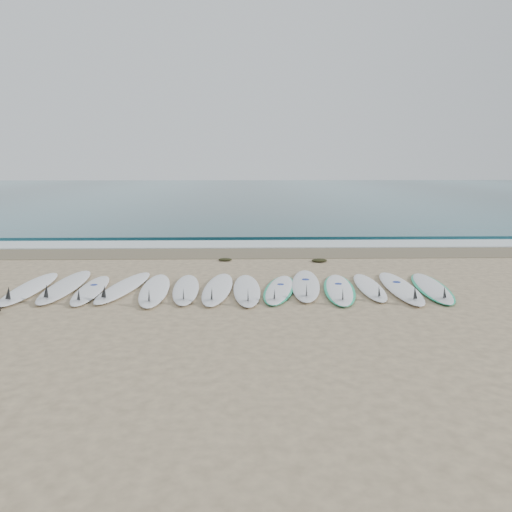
{
  "coord_description": "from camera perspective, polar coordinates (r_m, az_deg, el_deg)",
  "views": [
    {
      "loc": [
        0.27,
        -9.84,
        2.56
      ],
      "look_at": [
        0.53,
        1.54,
        0.4
      ],
      "focal_mm": 35.0,
      "sensor_mm": 36.0,
      "label": 1
    }
  ],
  "objects": [
    {
      "name": "surfboard_2",
      "position": [
        10.45,
        -18.42,
        -3.7
      ],
      "size": [
        0.63,
        2.44,
        0.31
      ],
      "rotation": [
        0.0,
        0.0,
        0.05
      ],
      "color": "white",
      "rests_on": "ground"
    },
    {
      "name": "surfboard_10",
      "position": [
        10.14,
        9.5,
        -3.74
      ],
      "size": [
        0.91,
        2.61,
        0.32
      ],
      "rotation": [
        0.0,
        0.0,
        -0.12
      ],
      "color": "white",
      "rests_on": "ground"
    },
    {
      "name": "ocean",
      "position": [
        42.42,
        -1.67,
        7.3
      ],
      "size": [
        120.0,
        55.0,
        0.03
      ],
      "primitive_type": "cube",
      "color": "#1C505B",
      "rests_on": "ground"
    },
    {
      "name": "surfboard_6",
      "position": [
        10.03,
        -4.43,
        -3.73
      ],
      "size": [
        0.71,
        2.69,
        0.34
      ],
      "rotation": [
        0.0,
        0.0,
        -0.06
      ],
      "color": "white",
      "rests_on": "ground"
    },
    {
      "name": "surfboard_1",
      "position": [
        10.89,
        -21.04,
        -3.23
      ],
      "size": [
        0.65,
        2.88,
        0.37
      ],
      "rotation": [
        0.0,
        0.0,
        0.02
      ],
      "color": "silver",
      "rests_on": "ground"
    },
    {
      "name": "surfboard_5",
      "position": [
        10.07,
        -8.03,
        -3.76
      ],
      "size": [
        0.68,
        2.51,
        0.32
      ],
      "rotation": [
        0.0,
        0.0,
        0.07
      ],
      "color": "white",
      "rests_on": "ground"
    },
    {
      "name": "foam_band",
      "position": [
        15.55,
        -2.28,
        1.34
      ],
      "size": [
        120.0,
        1.4,
        0.04
      ],
      "primitive_type": "cube",
      "color": "silver",
      "rests_on": "ground"
    },
    {
      "name": "seaweed_far",
      "position": [
        13.03,
        7.25,
        -0.5
      ],
      "size": [
        0.41,
        0.32,
        0.08
      ],
      "primitive_type": "ellipsoid",
      "color": "black",
      "rests_on": "ground"
    },
    {
      "name": "surfboard_7",
      "position": [
        9.92,
        -1.06,
        -3.87
      ],
      "size": [
        0.59,
        2.59,
        0.33
      ],
      "rotation": [
        0.0,
        0.0,
        0.02
      ],
      "color": "white",
      "rests_on": "ground"
    },
    {
      "name": "seaweed_near",
      "position": [
        13.08,
        -3.54,
        -0.4
      ],
      "size": [
        0.35,
        0.28,
        0.07
      ],
      "primitive_type": "ellipsoid",
      "color": "black",
      "rests_on": "ground"
    },
    {
      "name": "wet_sand_band",
      "position": [
        14.18,
        -2.37,
        0.36
      ],
      "size": [
        120.0,
        1.8,
        0.01
      ],
      "primitive_type": "cube",
      "color": "brown",
      "rests_on": "ground"
    },
    {
      "name": "surfboard_9",
      "position": [
        10.33,
        5.71,
        -3.3
      ],
      "size": [
        0.87,
        2.81,
        0.35
      ],
      "rotation": [
        0.0,
        0.0,
        -0.11
      ],
      "color": "white",
      "rests_on": "ground"
    },
    {
      "name": "ground",
      "position": [
        10.17,
        -2.79,
        -3.84
      ],
      "size": [
        120.0,
        120.0,
        0.0
      ],
      "primitive_type": "plane",
      "color": "tan"
    },
    {
      "name": "surfboard_3",
      "position": [
        10.47,
        -14.96,
        -3.45
      ],
      "size": [
        0.93,
        2.73,
        0.34
      ],
      "rotation": [
        0.0,
        0.0,
        -0.14
      ],
      "color": "white",
      "rests_on": "ground"
    },
    {
      "name": "surfboard_4",
      "position": [
        10.11,
        -11.53,
        -3.8
      ],
      "size": [
        0.75,
        2.71,
        0.34
      ],
      "rotation": [
        0.0,
        0.0,
        0.07
      ],
      "color": "white",
      "rests_on": "ground"
    },
    {
      "name": "surfboard_8",
      "position": [
        10.01,
        2.67,
        -3.81
      ],
      "size": [
        0.98,
        2.46,
        0.3
      ],
      "rotation": [
        0.0,
        0.0,
        -0.17
      ],
      "color": "white",
      "rests_on": "ground"
    },
    {
      "name": "surfboard_12",
      "position": [
        10.47,
        16.24,
        -3.5
      ],
      "size": [
        0.69,
        2.78,
        0.35
      ],
      "rotation": [
        0.0,
        0.0,
        -0.04
      ],
      "color": "white",
      "rests_on": "ground"
    },
    {
      "name": "surfboard_0",
      "position": [
        11.01,
        -24.51,
        -3.36
      ],
      "size": [
        0.65,
        2.76,
        0.35
      ],
      "rotation": [
        0.0,
        0.0,
        0.03
      ],
      "color": "white",
      "rests_on": "ground"
    },
    {
      "name": "surfboard_11",
      "position": [
        10.4,
        12.89,
        -3.48
      ],
      "size": [
        0.57,
        2.36,
        0.3
      ],
      "rotation": [
        0.0,
        0.0,
        -0.04
      ],
      "color": "white",
      "rests_on": "ground"
    },
    {
      "name": "surfboard_13",
      "position": [
        10.72,
        19.47,
        -3.43
      ],
      "size": [
        0.93,
        2.65,
        0.33
      ],
      "rotation": [
        0.0,
        0.0,
        -0.12
      ],
      "color": "silver",
      "rests_on": "ground"
    },
    {
      "name": "wave_crest",
      "position": [
        17.03,
        -2.2,
        2.26
      ],
      "size": [
        120.0,
        1.0,
        0.1
      ],
      "primitive_type": "cube",
      "color": "#1C505B",
      "rests_on": "ground"
    }
  ]
}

